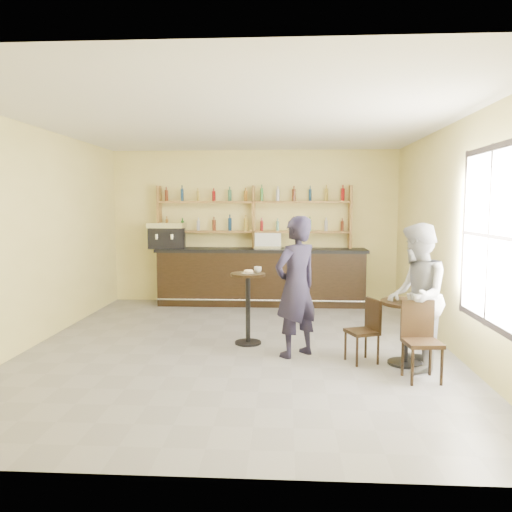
# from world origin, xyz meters

# --- Properties ---
(floor) EXTENTS (7.00, 7.00, 0.00)m
(floor) POSITION_xyz_m (0.00, 0.00, 0.00)
(floor) COLOR gray
(floor) RESTS_ON ground
(ceiling) EXTENTS (7.00, 7.00, 0.00)m
(ceiling) POSITION_xyz_m (0.00, 0.00, 3.20)
(ceiling) COLOR white
(ceiling) RESTS_ON wall_back
(wall_back) EXTENTS (7.00, 0.00, 7.00)m
(wall_back) POSITION_xyz_m (0.00, 3.50, 1.60)
(wall_back) COLOR #F8E98D
(wall_back) RESTS_ON floor
(wall_front) EXTENTS (7.00, 0.00, 7.00)m
(wall_front) POSITION_xyz_m (0.00, -3.50, 1.60)
(wall_front) COLOR #F8E98D
(wall_front) RESTS_ON floor
(wall_left) EXTENTS (0.00, 7.00, 7.00)m
(wall_left) POSITION_xyz_m (-3.00, 0.00, 1.60)
(wall_left) COLOR #F8E98D
(wall_left) RESTS_ON floor
(wall_right) EXTENTS (0.00, 7.00, 7.00)m
(wall_right) POSITION_xyz_m (3.00, 0.00, 1.60)
(wall_right) COLOR #F8E98D
(wall_right) RESTS_ON floor
(window_pane) EXTENTS (0.00, 2.00, 2.00)m
(window_pane) POSITION_xyz_m (2.99, -1.20, 1.70)
(window_pane) COLOR white
(window_pane) RESTS_ON wall_right
(window_frame) EXTENTS (0.04, 1.70, 2.10)m
(window_frame) POSITION_xyz_m (2.99, -1.20, 1.70)
(window_frame) COLOR black
(window_frame) RESTS_ON wall_right
(shelf_unit) EXTENTS (4.00, 0.26, 1.40)m
(shelf_unit) POSITION_xyz_m (0.00, 3.37, 1.81)
(shelf_unit) COLOR brown
(shelf_unit) RESTS_ON wall_back
(liquor_bottles) EXTENTS (3.68, 0.10, 1.00)m
(liquor_bottles) POSITION_xyz_m (0.00, 3.37, 1.98)
(liquor_bottles) COLOR #8C5919
(liquor_bottles) RESTS_ON shelf_unit
(bar_counter) EXTENTS (4.30, 0.84, 1.16)m
(bar_counter) POSITION_xyz_m (0.17, 3.15, 0.58)
(bar_counter) COLOR black
(bar_counter) RESTS_ON floor
(espresso_machine) EXTENTS (0.80, 0.57, 0.53)m
(espresso_machine) POSITION_xyz_m (-1.79, 3.15, 1.43)
(espresso_machine) COLOR black
(espresso_machine) RESTS_ON bar_counter
(pastry_case) EXTENTS (0.61, 0.52, 0.33)m
(pastry_case) POSITION_xyz_m (0.31, 3.15, 1.33)
(pastry_case) COLOR silver
(pastry_case) RESTS_ON bar_counter
(pedestal_table) EXTENTS (0.64, 0.64, 1.06)m
(pedestal_table) POSITION_xyz_m (0.12, 0.18, 0.53)
(pedestal_table) COLOR black
(pedestal_table) RESTS_ON floor
(napkin) EXTENTS (0.20, 0.20, 0.00)m
(napkin) POSITION_xyz_m (0.12, 0.18, 1.06)
(napkin) COLOR white
(napkin) RESTS_ON pedestal_table
(donut) EXTENTS (0.18, 0.18, 0.05)m
(donut) POSITION_xyz_m (0.13, 0.17, 1.09)
(donut) COLOR #E7B554
(donut) RESTS_ON napkin
(cup_pedestal) EXTENTS (0.12, 0.12, 0.09)m
(cup_pedestal) POSITION_xyz_m (0.26, 0.28, 1.10)
(cup_pedestal) COLOR white
(cup_pedestal) RESTS_ON pedestal_table
(man_main) EXTENTS (0.83, 0.80, 1.91)m
(man_main) POSITION_xyz_m (0.81, -0.38, 0.96)
(man_main) COLOR black
(man_main) RESTS_ON floor
(cafe_table) EXTENTS (0.67, 0.67, 0.83)m
(cafe_table) POSITION_xyz_m (2.22, -0.66, 0.42)
(cafe_table) COLOR black
(cafe_table) RESTS_ON floor
(cup_cafe) EXTENTS (0.13, 0.13, 0.09)m
(cup_cafe) POSITION_xyz_m (2.27, -0.66, 0.88)
(cup_cafe) COLOR white
(cup_cafe) RESTS_ON cafe_table
(chair_west) EXTENTS (0.47, 0.47, 0.83)m
(chair_west) POSITION_xyz_m (1.67, -0.61, 0.42)
(chair_west) COLOR black
(chair_west) RESTS_ON floor
(chair_south) EXTENTS (0.44, 0.44, 0.92)m
(chair_south) POSITION_xyz_m (2.27, -1.26, 0.46)
(chair_south) COLOR black
(chair_south) RESTS_ON floor
(patron_second) EXTENTS (0.87, 1.02, 1.84)m
(patron_second) POSITION_xyz_m (2.30, -0.83, 0.92)
(patron_second) COLOR gray
(patron_second) RESTS_ON floor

